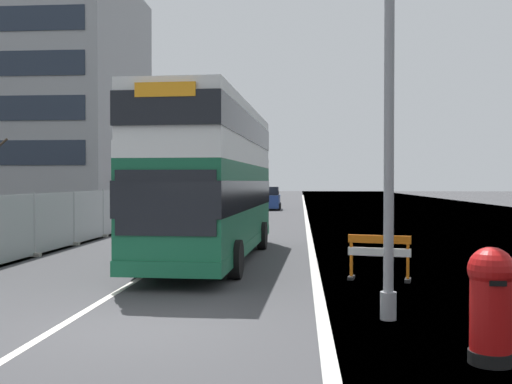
# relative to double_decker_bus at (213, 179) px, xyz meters

# --- Properties ---
(ground) EXTENTS (140.00, 280.00, 0.10)m
(ground) POSITION_rel_double_decker_bus_xyz_m (0.61, -8.46, -2.61)
(ground) COLOR #38383A
(double_decker_bus) EXTENTS (3.07, 11.45, 4.82)m
(double_decker_bus) POSITION_rel_double_decker_bus_xyz_m (0.00, 0.00, 0.00)
(double_decker_bus) COLOR #145638
(double_decker_bus) RESTS_ON ground
(lamppost_foreground) EXTENTS (0.29, 0.70, 8.12)m
(lamppost_foreground) POSITION_rel_double_decker_bus_xyz_m (4.32, -7.73, 1.26)
(lamppost_foreground) COLOR gray
(lamppost_foreground) RESTS_ON ground
(red_pillar_postbox) EXTENTS (0.62, 0.62, 1.59)m
(red_pillar_postbox) POSITION_rel_double_decker_bus_xyz_m (5.33, -10.22, -1.69)
(red_pillar_postbox) COLOR black
(red_pillar_postbox) RESTS_ON ground
(roadworks_barrier) EXTENTS (1.59, 0.78, 1.13)m
(roadworks_barrier) POSITION_rel_double_decker_bus_xyz_m (4.72, -3.51, -1.86)
(roadworks_barrier) COLOR orange
(roadworks_barrier) RESTS_ON ground
(construction_site_fence) EXTENTS (0.44, 24.00, 2.12)m
(construction_site_fence) POSITION_rel_double_decker_bus_xyz_m (-6.02, 5.50, -1.55)
(construction_site_fence) COLOR #A8AAAD
(construction_site_fence) RESTS_ON ground
(car_oncoming_near) EXTENTS (1.93, 4.04, 2.26)m
(car_oncoming_near) POSITION_rel_double_decker_bus_xyz_m (-3.54, 19.45, -1.50)
(car_oncoming_near) COLOR gray
(car_oncoming_near) RESTS_ON ground
(car_receding_mid) EXTENTS (1.99, 4.09, 2.29)m
(car_receding_mid) POSITION_rel_double_decker_bus_xyz_m (-4.00, 26.25, -1.50)
(car_receding_mid) COLOR maroon
(car_receding_mid) RESTS_ON ground
(car_receding_far) EXTENTS (1.95, 4.06, 2.01)m
(car_receding_far) POSITION_rel_double_decker_bus_xyz_m (0.04, 32.95, -1.62)
(car_receding_far) COLOR navy
(car_receding_far) RESTS_ON ground
(car_far_side) EXTENTS (1.95, 4.40, 2.09)m
(car_far_side) POSITION_rel_double_decker_bus_xyz_m (-4.03, 40.88, -1.58)
(car_far_side) COLOR silver
(car_far_side) RESTS_ON ground
(bare_tree_far_verge_mid) EXTENTS (2.60, 3.09, 4.43)m
(bare_tree_far_verge_mid) POSITION_rel_double_decker_bus_xyz_m (-15.21, 22.88, -0.50)
(bare_tree_far_verge_mid) COLOR #4C3D2D
(bare_tree_far_verge_mid) RESTS_ON ground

